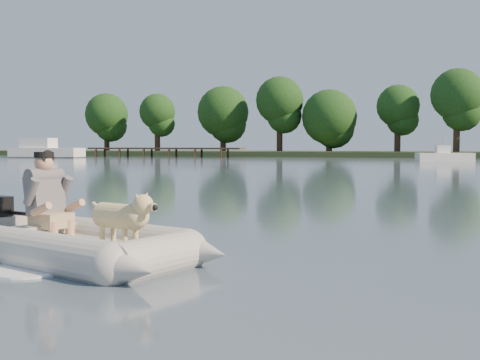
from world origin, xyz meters
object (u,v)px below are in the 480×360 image
at_px(motorboat, 445,151).
at_px(dinghy, 78,211).
at_px(man, 46,193).
at_px(cabin_cruiser, 47,148).
at_px(dog, 119,221).
at_px(dock, 164,152).

bearing_deg(motorboat, dinghy, -111.44).
xyz_separation_m(dinghy, man, (-0.61, 0.23, 0.18)).
height_order(cabin_cruiser, motorboat, cabin_cruiser).
height_order(dog, cabin_cruiser, cabin_cruiser).
xyz_separation_m(dinghy, motorboat, (3.27, 44.43, 0.30)).
height_order(dog, motorboat, motorboat).
xyz_separation_m(dinghy, dog, (0.60, -0.13, -0.07)).
distance_m(dog, cabin_cruiser, 58.52).
relative_size(dock, dog, 20.60).
bearing_deg(man, dock, 131.99).
xyz_separation_m(dock, dinghy, (25.53, -52.68, 0.03)).
xyz_separation_m(dock, motorboat, (28.79, -8.25, 0.33)).
relative_size(dock, dinghy, 3.96).
distance_m(dock, cabin_cruiser, 12.12).
height_order(dinghy, motorboat, motorboat).
relative_size(dinghy, cabin_cruiser, 0.59).
distance_m(dock, motorboat, 29.95).
bearing_deg(motorboat, dog, -110.67).
distance_m(dinghy, cabin_cruiser, 58.06).
xyz_separation_m(dog, motorboat, (2.67, 44.56, 0.37)).
bearing_deg(cabin_cruiser, dog, -58.84).
relative_size(dinghy, man, 4.50).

